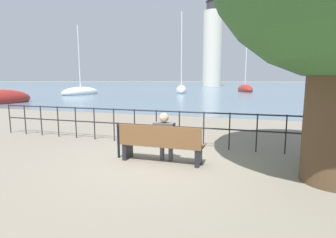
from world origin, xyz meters
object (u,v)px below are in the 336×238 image
Objects in this scene: sailboat_0 at (181,90)px; sailboat_3 at (245,89)px; seated_person_left at (165,135)px; closed_umbrella at (118,138)px; harbor_lighthouse at (213,44)px; sailboat_1 at (81,92)px; park_bench at (161,144)px.

sailboat_0 reaches higher than sailboat_3.
seated_person_left is 1.22m from closed_umbrella.
sailboat_3 reaches higher than closed_umbrella.
sailboat_3 is at bearing -73.92° from harbor_lighthouse.
sailboat_1 is (-19.33, 25.05, -0.17)m from closed_umbrella.
sailboat_0 reaches higher than closed_umbrella.
sailboat_1 is at bearing -155.71° from sailboat_3.
sailboat_1 is at bearing 127.65° from closed_umbrella.
sailboat_0 is at bearing 104.06° from park_bench.
sailboat_3 is 0.28× the size of harbor_lighthouse.
seated_person_left is 1.29× the size of closed_umbrella.
closed_umbrella is at bearing 176.59° from park_bench.
harbor_lighthouse is (-9.90, 83.25, 13.15)m from closed_umbrella.
sailboat_1 reaches higher than closed_umbrella.
sailboat_1 reaches higher than park_bench.
closed_umbrella reaches higher than park_bench.
sailboat_1 is at bearing 129.17° from park_bench.
park_bench is at bearing -43.59° from sailboat_1.
closed_umbrella is 42.24m from sailboat_3.
sailboat_1 is 27.31m from sailboat_3.
harbor_lighthouse reaches higher than park_bench.
sailboat_1 is (-20.54, 25.04, -0.32)m from seated_person_left.
park_bench is at bearing -3.41° from closed_umbrella.
sailboat_3 is (21.25, 17.15, 0.03)m from sailboat_1.
harbor_lighthouse is at bearing 88.04° from sailboat_1.
seated_person_left is 0.09× the size of sailboat_0.
sailboat_0 is 1.31× the size of sailboat_1.
sailboat_3 is 44.75m from harbor_lighthouse.
seated_person_left reaches higher than park_bench.
sailboat_3 reaches higher than park_bench.
closed_umbrella is 31.64m from sailboat_1.
sailboat_0 is 12.35m from sailboat_3.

